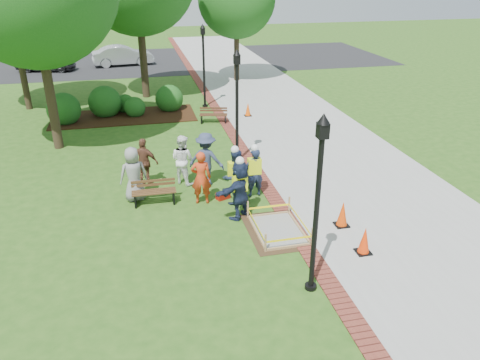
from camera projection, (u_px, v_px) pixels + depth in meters
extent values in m
plane|color=#285116|center=(232.00, 230.00, 13.40)|extent=(100.00, 100.00, 0.00)
cube|color=#9E9E99|center=(289.00, 118.00, 23.27)|extent=(6.00, 60.00, 0.02)
cube|color=maroon|center=(225.00, 122.00, 22.61)|extent=(0.50, 60.00, 0.03)
cube|color=#381E0F|center=(124.00, 117.00, 23.43)|extent=(7.00, 3.00, 0.05)
cube|color=black|center=(162.00, 61.00, 37.33)|extent=(36.00, 12.00, 0.01)
cube|color=#47331E|center=(278.00, 231.00, 13.37)|extent=(1.72, 2.32, 0.01)
cube|color=gray|center=(278.00, 230.00, 13.36)|extent=(1.22, 1.81, 0.04)
cube|color=tan|center=(278.00, 230.00, 13.35)|extent=(1.34, 1.93, 0.08)
cube|color=tan|center=(278.00, 223.00, 13.25)|extent=(1.37, 1.96, 0.55)
cube|color=yellow|center=(278.00, 222.00, 13.24)|extent=(1.32, 1.91, 0.06)
cube|color=brown|center=(154.00, 192.00, 14.73)|extent=(1.39, 0.42, 0.04)
cube|color=brown|center=(153.00, 183.00, 14.84)|extent=(1.38, 0.06, 0.22)
cube|color=black|center=(154.00, 198.00, 14.82)|extent=(1.26, 0.48, 0.41)
cube|color=#4D321A|center=(213.00, 115.00, 22.40)|extent=(1.38, 0.69, 0.04)
cube|color=#4D321A|center=(214.00, 109.00, 22.51)|extent=(1.29, 0.34, 0.21)
cube|color=black|center=(213.00, 119.00, 22.49)|extent=(1.27, 0.71, 0.39)
cube|color=black|center=(363.00, 252.00, 12.33)|extent=(0.39, 0.39, 0.05)
cone|color=#F33507|center=(365.00, 240.00, 12.17)|extent=(0.31, 0.31, 0.72)
cube|color=black|center=(341.00, 225.00, 13.62)|extent=(0.40, 0.40, 0.05)
cone|color=#E74107|center=(343.00, 213.00, 13.46)|extent=(0.32, 0.32, 0.74)
cube|color=black|center=(248.00, 116.00, 23.56)|extent=(0.35, 0.35, 0.05)
cone|color=#FF5408|center=(248.00, 109.00, 23.42)|extent=(0.28, 0.28, 0.64)
cube|color=maroon|center=(223.00, 196.00, 15.18)|extent=(0.50, 0.39, 0.22)
cylinder|color=black|center=(316.00, 218.00, 10.20)|extent=(0.12, 0.12, 3.80)
cube|color=black|center=(323.00, 130.00, 9.37)|extent=(0.22, 0.22, 0.32)
cone|color=black|center=(324.00, 118.00, 9.27)|extent=(0.28, 0.28, 0.22)
cylinder|color=black|center=(311.00, 286.00, 10.98)|extent=(0.28, 0.28, 0.10)
cylinder|color=black|center=(237.00, 114.00, 17.29)|extent=(0.12, 0.12, 3.80)
cube|color=black|center=(237.00, 59.00, 16.46)|extent=(0.22, 0.22, 0.32)
cone|color=black|center=(237.00, 52.00, 16.35)|extent=(0.28, 0.28, 0.22)
cylinder|color=black|center=(237.00, 161.00, 18.07)|extent=(0.28, 0.28, 0.10)
cylinder|color=black|center=(204.00, 71.00, 24.38)|extent=(0.12, 0.12, 3.80)
cube|color=black|center=(203.00, 31.00, 23.55)|extent=(0.22, 0.22, 0.32)
cone|color=black|center=(203.00, 26.00, 23.44)|extent=(0.28, 0.28, 0.22)
cylinder|color=black|center=(205.00, 106.00, 25.16)|extent=(0.28, 0.28, 0.10)
cylinder|color=#3D2D1E|center=(49.00, 85.00, 18.40)|extent=(0.38, 0.38, 5.28)
cylinder|color=#3D2D1E|center=(142.00, 49.00, 25.94)|extent=(0.41, 0.41, 5.38)
cylinder|color=#3D2D1E|center=(237.00, 48.00, 30.10)|extent=(0.33, 0.33, 4.17)
cylinder|color=#3D2D1E|center=(21.00, 63.00, 23.79)|extent=(0.32, 0.32, 4.80)
sphere|color=#164F17|center=(66.00, 123.00, 22.53)|extent=(1.59, 1.59, 1.59)
sphere|color=#164F17|center=(107.00, 116.00, 23.67)|extent=(1.63, 1.63, 1.63)
sphere|color=#164F17|center=(136.00, 116.00, 23.58)|extent=(1.05, 1.05, 1.05)
sphere|color=#164F17|center=(170.00, 110.00, 24.54)|extent=(1.44, 1.44, 1.44)
sphere|color=#164F17|center=(126.00, 112.00, 24.28)|extent=(0.99, 0.99, 0.99)
imported|color=gray|center=(134.00, 174.00, 14.79)|extent=(0.64, 0.48, 1.79)
imported|color=red|center=(201.00, 178.00, 14.61)|extent=(0.60, 0.44, 1.74)
imported|color=white|center=(183.00, 160.00, 15.98)|extent=(0.64, 0.65, 1.74)
imported|color=brown|center=(145.00, 162.00, 15.85)|extent=(0.63, 0.55, 1.67)
imported|color=#313B57|center=(206.00, 159.00, 15.82)|extent=(0.70, 0.60, 1.87)
imported|color=#1B1E48|center=(240.00, 190.00, 13.75)|extent=(0.68, 0.64, 1.80)
cube|color=#D0E713|center=(240.00, 182.00, 13.65)|extent=(0.42, 0.26, 0.52)
sphere|color=white|center=(240.00, 161.00, 13.37)|extent=(0.25, 0.25, 0.25)
imported|color=#161739|center=(254.00, 173.00, 15.08)|extent=(0.57, 0.40, 1.66)
cube|color=#D0E713|center=(254.00, 166.00, 14.98)|extent=(0.42, 0.26, 0.52)
sphere|color=white|center=(255.00, 148.00, 14.72)|extent=(0.25, 0.25, 0.25)
imported|color=#1C2C4A|center=(235.00, 177.00, 14.60)|extent=(0.67, 0.56, 1.79)
cube|color=#D0E713|center=(235.00, 170.00, 14.50)|extent=(0.42, 0.26, 0.52)
sphere|color=white|center=(235.00, 150.00, 14.22)|extent=(0.25, 0.25, 0.25)
imported|color=#2B2B2E|center=(47.00, 71.00, 33.66)|extent=(3.00, 4.95, 1.51)
imported|color=#B6B5BB|center=(124.00, 65.00, 35.57)|extent=(2.76, 5.15, 1.60)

